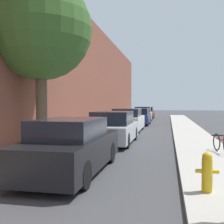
{
  "coord_description": "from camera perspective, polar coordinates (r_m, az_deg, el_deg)",
  "views": [
    {
      "loc": [
        1.61,
        0.39,
        1.83
      ],
      "look_at": [
        -0.5,
        10.69,
        1.5
      ],
      "focal_mm": 44.14,
      "sensor_mm": 36.0,
      "label": 1
    }
  ],
  "objects": [
    {
      "name": "parked_car_black",
      "position": [
        7.38,
        -8.35,
        -7.17
      ],
      "size": [
        1.68,
        4.39,
        1.43
      ],
      "color": "black",
      "rests_on": "ground"
    },
    {
      "name": "street_tree_near",
      "position": [
        11.01,
        -14.51,
        16.18
      ],
      "size": [
        3.81,
        3.81,
        6.39
      ],
      "color": "brown",
      "rests_on": "sidewalk_left"
    },
    {
      "name": "building_facade_left",
      "position": [
        16.81,
        -9.05,
        9.14
      ],
      "size": [
        0.7,
        52.0,
        7.98
      ],
      "color": "brown",
      "rests_on": "ground"
    },
    {
      "name": "parked_car_silver",
      "position": [
        12.58,
        0.29,
        -3.41
      ],
      "size": [
        1.81,
        4.34,
        1.47
      ],
      "color": "black",
      "rests_on": "ground"
    },
    {
      "name": "sidewalk_left",
      "position": [
        16.34,
        -4.53,
        -4.44
      ],
      "size": [
        2.0,
        52.0,
        0.12
      ],
      "color": "#ADA89E",
      "rests_on": "ground"
    },
    {
      "name": "bicycle",
      "position": [
        10.35,
        21.77,
        -6.07
      ],
      "size": [
        0.49,
        1.48,
        0.62
      ],
      "rotation": [
        0.0,
        0.0,
        0.22
      ],
      "color": "black",
      "rests_on": "sidewalk_right"
    },
    {
      "name": "sidewalk_right",
      "position": [
        15.76,
        16.25,
        -4.73
      ],
      "size": [
        2.0,
        52.0,
        0.12
      ],
      "color": "#ADA89E",
      "rests_on": "ground"
    },
    {
      "name": "parked_car_white",
      "position": [
        18.16,
        3.26,
        -1.76
      ],
      "size": [
        1.84,
        4.37,
        1.49
      ],
      "color": "black",
      "rests_on": "ground"
    },
    {
      "name": "parked_car_maroon",
      "position": [
        34.01,
        7.21,
        -0.18
      ],
      "size": [
        1.72,
        3.91,
        1.41
      ],
      "color": "black",
      "rests_on": "ground"
    },
    {
      "name": "parked_car_champagne",
      "position": [
        28.53,
        6.48,
        -0.5
      ],
      "size": [
        1.68,
        4.22,
        1.49
      ],
      "color": "black",
      "rests_on": "ground"
    },
    {
      "name": "parked_car_navy",
      "position": [
        23.62,
        5.57,
        -1.02
      ],
      "size": [
        1.82,
        3.95,
        1.42
      ],
      "color": "black",
      "rests_on": "ground"
    },
    {
      "name": "fire_hydrant",
      "position": [
        5.73,
        19.09,
        -11.55
      ],
      "size": [
        0.44,
        0.2,
        0.77
      ],
      "color": "gold",
      "rests_on": "sidewalk_right"
    },
    {
      "name": "ground_plane",
      "position": [
        15.79,
        5.66,
        -4.87
      ],
      "size": [
        120.0,
        120.0,
        0.0
      ],
      "primitive_type": "plane",
      "color": "#3D3D3F"
    }
  ]
}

